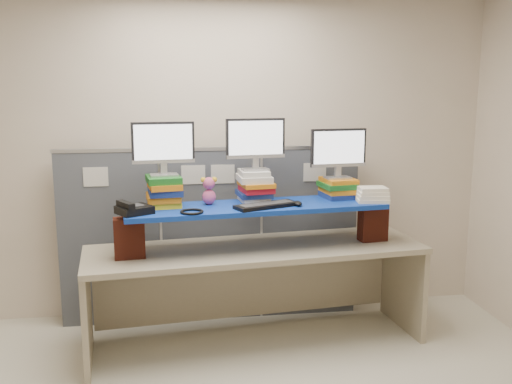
{
  "coord_description": "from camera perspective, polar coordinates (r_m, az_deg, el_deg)",
  "views": [
    {
      "loc": [
        -0.29,
        -3.02,
        2.04
      ],
      "look_at": [
        0.31,
        1.23,
        1.24
      ],
      "focal_mm": 40.0,
      "sensor_mm": 36.0,
      "label": 1
    }
  ],
  "objects": [
    {
      "name": "plush_toy",
      "position": [
        4.39,
        -4.72,
        0.15
      ],
      "size": [
        0.13,
        0.09,
        0.21
      ],
      "rotation": [
        0.0,
        0.0,
        0.12
      ],
      "color": "#D35082",
      "rests_on": "blue_board"
    },
    {
      "name": "brick_pier_left",
      "position": [
        4.25,
        -12.56,
        -4.51
      ],
      "size": [
        0.23,
        0.14,
        0.3
      ],
      "primitive_type": "cube",
      "rotation": [
        0.0,
        0.0,
        0.11
      ],
      "color": "maroon",
      "rests_on": "desk"
    },
    {
      "name": "monitor_right",
      "position": [
        4.66,
        8.24,
        4.15
      ],
      "size": [
        0.47,
        0.15,
        0.41
      ],
      "rotation": [
        0.0,
        0.0,
        0.11
      ],
      "color": "#AEAFB4",
      "rests_on": "book_stack_right"
    },
    {
      "name": "brick_pier_right",
      "position": [
        4.71,
        11.61,
        -3.0
      ],
      "size": [
        0.23,
        0.14,
        0.3
      ],
      "primitive_type": "cube",
      "rotation": [
        0.0,
        0.0,
        0.11
      ],
      "color": "maroon",
      "rests_on": "desk"
    },
    {
      "name": "desk",
      "position": [
        4.52,
        0.0,
        -7.48
      ],
      "size": [
        2.7,
        1.05,
        0.8
      ],
      "rotation": [
        0.0,
        0.0,
        0.11
      ],
      "color": "tan",
      "rests_on": "ground"
    },
    {
      "name": "room",
      "position": [
        3.1,
        -2.52,
        -1.33
      ],
      "size": [
        5.0,
        4.0,
        2.8
      ],
      "color": "beige",
      "rests_on": "ground"
    },
    {
      "name": "keyboard",
      "position": [
        4.29,
        1.04,
        -1.34
      ],
      "size": [
        0.52,
        0.34,
        0.03
      ],
      "rotation": [
        0.0,
        0.0,
        0.39
      ],
      "color": "black",
      "rests_on": "blue_board"
    },
    {
      "name": "book_stack_left",
      "position": [
        4.37,
        -9.17,
        0.11
      ],
      "size": [
        0.29,
        0.34,
        0.23
      ],
      "color": "yellow",
      "rests_on": "blue_board"
    },
    {
      "name": "monitor_left",
      "position": [
        4.32,
        -9.27,
        4.62
      ],
      "size": [
        0.47,
        0.15,
        0.41
      ],
      "rotation": [
        0.0,
        0.0,
        0.11
      ],
      "color": "#AEAFB4",
      "rests_on": "book_stack_left"
    },
    {
      "name": "book_stack_center",
      "position": [
        4.49,
        -0.14,
        0.63
      ],
      "size": [
        0.29,
        0.34,
        0.25
      ],
      "color": "silver",
      "rests_on": "blue_board"
    },
    {
      "name": "mouse",
      "position": [
        4.36,
        4.18,
        -1.14
      ],
      "size": [
        0.09,
        0.13,
        0.04
      ],
      "primitive_type": "ellipsoid",
      "rotation": [
        0.0,
        0.0,
        0.25
      ],
      "color": "black",
      "rests_on": "blue_board"
    },
    {
      "name": "book_stack_right",
      "position": [
        4.71,
        8.13,
        0.45
      ],
      "size": [
        0.3,
        0.33,
        0.16
      ],
      "color": "navy",
      "rests_on": "blue_board"
    },
    {
      "name": "cubicle_partition",
      "position": [
        4.98,
        -4.45,
        -4.22
      ],
      "size": [
        2.6,
        0.06,
        1.53
      ],
      "color": "#444850",
      "rests_on": "ground"
    },
    {
      "name": "desk_phone",
      "position": [
        4.16,
        -12.17,
        -1.67
      ],
      "size": [
        0.3,
        0.29,
        0.1
      ],
      "rotation": [
        0.0,
        0.0,
        0.54
      ],
      "color": "black",
      "rests_on": "blue_board"
    },
    {
      "name": "blue_board",
      "position": [
        4.39,
        0.0,
        -1.52
      ],
      "size": [
        2.04,
        0.71,
        0.04
      ],
      "primitive_type": "cube",
      "rotation": [
        0.0,
        0.0,
        0.11
      ],
      "color": "navy",
      "rests_on": "brick_pier_left"
    },
    {
      "name": "monitor_center",
      "position": [
        4.43,
        -0.05,
        5.12
      ],
      "size": [
        0.47,
        0.15,
        0.41
      ],
      "rotation": [
        0.0,
        0.0,
        0.11
      ],
      "color": "#AEAFB4",
      "rests_on": "book_stack_center"
    },
    {
      "name": "binder_stack",
      "position": [
        4.58,
        11.57,
        -0.28
      ],
      "size": [
        0.26,
        0.22,
        0.12
      ],
      "rotation": [
        0.0,
        0.0,
        -0.11
      ],
      "color": "white",
      "rests_on": "blue_board"
    },
    {
      "name": "headset",
      "position": [
        4.13,
        -6.43,
        -1.97
      ],
      "size": [
        0.2,
        0.2,
        0.02
      ],
      "primitive_type": "torus",
      "rotation": [
        0.0,
        0.0,
        -0.19
      ],
      "color": "black",
      "rests_on": "blue_board"
    }
  ]
}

